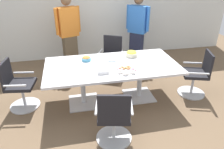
% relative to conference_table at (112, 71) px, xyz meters
% --- Properties ---
extents(ground_plane, '(10.00, 10.00, 0.01)m').
position_rel_conference_table_xyz_m(ground_plane, '(0.00, 0.00, -0.63)').
color(ground_plane, brown).
extents(back_wall, '(8.00, 0.10, 2.80)m').
position_rel_conference_table_xyz_m(back_wall, '(0.00, 2.40, 0.77)').
color(back_wall, silver).
rests_on(back_wall, ground).
extents(conference_table, '(2.40, 1.20, 0.75)m').
position_rel_conference_table_xyz_m(conference_table, '(0.00, 0.00, 0.00)').
color(conference_table, silver).
rests_on(conference_table, ground).
extents(office_chair_0, '(0.65, 0.65, 0.91)m').
position_rel_conference_table_xyz_m(office_chair_0, '(-0.21, -1.10, -0.22)').
color(office_chair_0, silver).
rests_on(office_chair_0, ground).
extents(office_chair_1, '(0.68, 0.68, 0.91)m').
position_rel_conference_table_xyz_m(office_chair_1, '(1.69, -0.14, -0.22)').
color(office_chair_1, silver).
rests_on(office_chair_1, ground).
extents(office_chair_2, '(0.72, 0.72, 0.91)m').
position_rel_conference_table_xyz_m(office_chair_2, '(0.22, 1.09, -0.22)').
color(office_chair_2, silver).
rests_on(office_chair_2, ground).
extents(office_chair_3, '(0.62, 0.62, 0.91)m').
position_rel_conference_table_xyz_m(office_chair_3, '(-1.69, 0.13, -0.22)').
color(office_chair_3, silver).
rests_on(office_chair_3, ground).
extents(person_standing_0, '(0.60, 0.36, 1.78)m').
position_rel_conference_table_xyz_m(person_standing_0, '(-0.70, 1.63, 0.31)').
color(person_standing_0, brown).
rests_on(person_standing_0, ground).
extents(person_standing_1, '(0.51, 0.46, 1.74)m').
position_rel_conference_table_xyz_m(person_standing_1, '(1.00, 1.63, 0.29)').
color(person_standing_1, '#232842').
rests_on(person_standing_1, ground).
extents(snack_bowl_chips_yellow, '(0.23, 0.23, 0.12)m').
position_rel_conference_table_xyz_m(snack_bowl_chips_yellow, '(0.46, 0.31, 0.18)').
color(snack_bowl_chips_yellow, beige).
rests_on(snack_bowl_chips_yellow, conference_table).
extents(snack_bowl_pretzels, '(0.17, 0.17, 0.09)m').
position_rel_conference_table_xyz_m(snack_bowl_pretzels, '(-0.44, 0.28, 0.17)').
color(snack_bowl_pretzels, '#4C9EC6').
rests_on(snack_bowl_pretzels, conference_table).
extents(donut_platter, '(0.34, 0.33, 0.04)m').
position_rel_conference_table_xyz_m(donut_platter, '(0.17, -0.33, 0.15)').
color(donut_platter, white).
rests_on(donut_platter, conference_table).
extents(plate_stack, '(0.19, 0.19, 0.03)m').
position_rel_conference_table_xyz_m(plate_stack, '(0.04, 0.20, 0.14)').
color(plate_stack, white).
rests_on(plate_stack, conference_table).
extents(napkin_pile, '(0.19, 0.19, 0.06)m').
position_rel_conference_table_xyz_m(napkin_pile, '(-0.22, -0.27, 0.16)').
color(napkin_pile, white).
rests_on(napkin_pile, conference_table).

